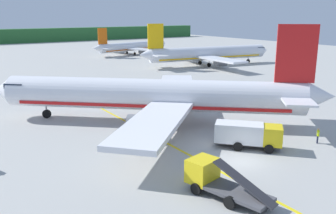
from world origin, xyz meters
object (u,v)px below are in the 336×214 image
Objects in this scene: airliner_far_taxiway at (132,47)px; service_truck_baggage at (215,179)px; service_truck_fuel at (248,134)px; airliner_foreground at (156,96)px; crew_marshaller at (318,134)px; crew_loader_left at (155,131)px; airliner_mid_apron at (207,54)px.

service_truck_baggage is (-39.82, -88.64, -1.35)m from airliner_far_taxiway.
airliner_foreground is at bearing 103.79° from service_truck_fuel.
crew_marshaller is at bearing -23.00° from service_truck_fuel.
service_truck_baggage is 13.01m from crew_loader_left.
airliner_foreground is 6.66m from crew_loader_left.
airliner_mid_apron is at bearing 54.66° from service_truck_fuel.
airliner_foreground is 18.60m from crew_marshaller.
airliner_foreground reaches higher than airliner_mid_apron.
airliner_far_taxiway is at bearing 95.92° from airliner_mid_apron.
crew_loader_left is at bearing -116.19° from airliner_far_taxiway.
airliner_foreground is 20.80× the size of crew_loader_left.
airliner_mid_apron is (37.52, 36.16, -0.33)m from airliner_foreground.
crew_marshaller is (10.08, -15.44, -2.44)m from airliner_foreground.
crew_marshaller is 1.00× the size of crew_loader_left.
airliner_mid_apron is 23.19× the size of crew_marshaller.
service_truck_fuel is 10.50m from service_truck_baggage.
crew_loader_left is (-40.90, -41.35, -2.11)m from airliner_mid_apron.
crew_loader_left is at bearing 131.54° from service_truck_fuel.
airliner_foreground is 12.97m from service_truck_fuel.
airliner_mid_apron is 34.72m from airliner_far_taxiway.
crew_marshaller reaches higher than crew_loader_left.
airliner_foreground is 20.76× the size of crew_marshaller.
airliner_foreground reaches higher than crew_marshaller.
crew_loader_left is at bearing 78.90° from service_truck_baggage.
airliner_foreground reaches higher than crew_loader_left.
airliner_far_taxiway is at bearing 74.51° from crew_marshaller.
airliner_mid_apron reaches higher than crew_marshaller.
crew_loader_left is (-13.46, 10.24, -0.00)m from crew_marshaller.
service_truck_baggage is 4.40× the size of crew_marshaller.
airliner_far_taxiway is 97.19m from service_truck_baggage.
service_truck_baggage is at bearing -148.36° from service_truck_fuel.
service_truck_baggage is at bearing -108.13° from airliner_foreground.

